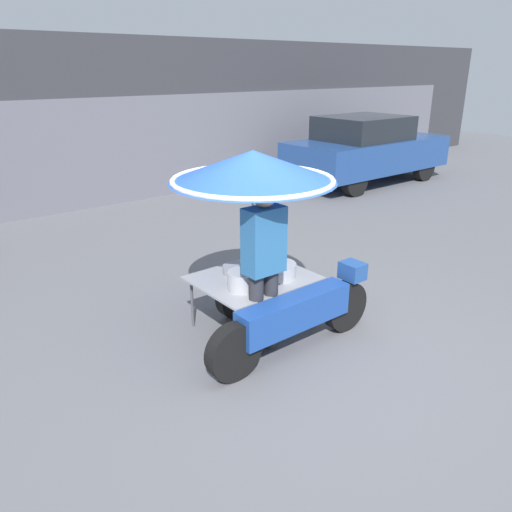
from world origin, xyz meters
The scene contains 6 objects.
ground_plane centered at (0.00, 0.00, 0.00)m, with size 36.00×36.00×0.00m, color slate.
shopfront_building centered at (0.00, 7.51, 1.60)m, with size 28.00×2.06×3.21m.
vendor_motorcycle_cart centered at (-0.06, 0.57, 1.41)m, with size 1.99×1.63×1.89m.
vendor_person centered at (-0.27, 0.23, 0.95)m, with size 0.38×0.23×1.68m.
parked_car centered at (6.50, 4.62, 0.81)m, with size 4.11×1.79×1.57m.
potted_plant centered at (9.49, 5.76, 0.54)m, with size 0.80×0.80×0.97m.
Camera 1 is at (-3.02, -3.08, 2.63)m, focal length 35.00 mm.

